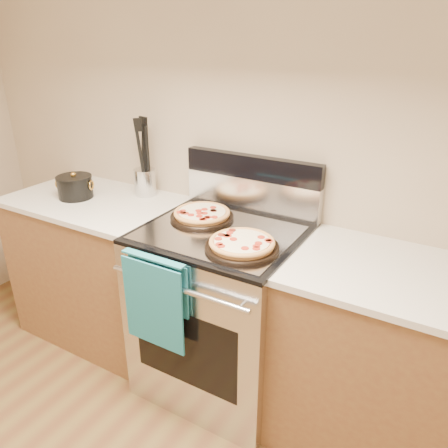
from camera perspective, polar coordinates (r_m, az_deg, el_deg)
The scene contains 17 objects.
wall_back at distance 2.26m, azimuth 4.30°, elevation 12.31°, with size 4.00×4.00×0.00m, color tan.
range_body at distance 2.33m, azimuth -0.28°, elevation -11.46°, with size 0.76×0.68×0.90m, color #B7B7BC.
oven_window at distance 2.11m, azimuth -5.10°, elevation -15.92°, with size 0.56×0.01×0.40m, color black.
cooktop at distance 2.10m, azimuth -0.30°, elevation -1.13°, with size 0.76×0.68×0.02m, color black.
backsplash_lower at distance 2.32m, azimuth 3.61°, elevation 3.88°, with size 0.76×0.06×0.18m, color silver.
backsplash_upper at distance 2.27m, azimuth 3.70°, elevation 7.44°, with size 0.76×0.06×0.12m, color black.
oven_handle at distance 1.88m, azimuth -6.19°, elevation -8.31°, with size 0.03×0.03×0.70m, color silver.
dish_towel at distance 2.00m, azimuth -8.88°, elevation -9.77°, with size 0.32×0.05×0.42m, color #167165, non-canonical shape.
foil_sheet at distance 2.07m, azimuth -0.73°, elevation -1.11°, with size 0.70×0.55×0.01m, color gray.
cabinet_left at distance 2.84m, azimuth -15.51°, elevation -5.76°, with size 1.00×0.62×0.88m, color brown.
countertop_left at distance 2.65m, azimuth -16.56°, elevation 2.86°, with size 1.02×0.64×0.03m, color beige.
cabinet_right at distance 2.15m, azimuth 21.82°, elevation -17.30°, with size 1.00×0.62×0.88m, color brown.
countertop_right at distance 1.90m, azimuth 23.87°, elevation -6.73°, with size 1.02×0.64×0.03m, color beige.
pepperoni_pizza_back at distance 2.22m, azimuth -2.89°, elevation 1.26°, with size 0.32×0.32×0.04m, color #B77738, non-canonical shape.
pepperoni_pizza_front at distance 1.91m, azimuth 2.36°, elevation -2.65°, with size 0.32×0.32×0.04m, color #B77738, non-canonical shape.
utensil_crock at distance 2.62m, azimuth -10.27°, elevation 5.41°, with size 0.13×0.13×0.16m, color silver.
saucepan at distance 2.68m, azimuth -18.87°, elevation 4.50°, with size 0.20×0.20×0.12m, color black.
Camera 1 is at (0.98, 0.01, 1.79)m, focal length 35.00 mm.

